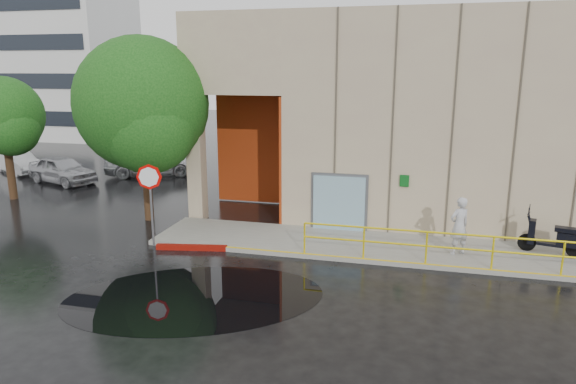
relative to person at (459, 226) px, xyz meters
name	(u,v)px	position (x,y,z in m)	size (l,w,h in m)	color
ground	(298,300)	(-4.30, -4.23, -1.09)	(120.00, 120.00, 0.00)	black
sidewalk	(447,252)	(-0.30, 0.27, -1.02)	(20.00, 3.00, 0.15)	gray
building	(473,111)	(0.80, 6.76, 3.11)	(20.00, 10.17, 8.00)	tan
guardrail	(459,249)	(-0.05, -1.08, -0.41)	(9.56, 0.06, 1.03)	#DBC40B
distant_building	(57,51)	(-32.30, 23.75, 6.41)	(12.00, 8.08, 15.00)	silver
person	(459,226)	(0.00, 0.00, 0.00)	(0.69, 0.45, 1.88)	#B7B7BD
scooter	(554,228)	(2.92, 0.71, -0.08)	(1.99, 1.07, 1.51)	black
stop_sign	(150,188)	(-10.09, -1.26, 0.97)	(0.84, 0.25, 2.86)	slate
red_curb	(192,247)	(-8.63, -1.34, -1.00)	(2.40, 0.18, 0.18)	maroon
puddle	(195,297)	(-7.01, -4.74, -1.09)	(6.92, 4.26, 0.01)	black
car_a	(62,170)	(-19.66, 6.68, -0.36)	(1.72, 4.27, 1.45)	#A5A6AB
car_b	(18,162)	(-23.95, 8.42, -0.46)	(1.35, 3.86, 1.27)	silver
car_c	(151,163)	(-16.02, 9.63, -0.34)	(2.12, 5.20, 1.51)	#B9BCC1
tree_near	(144,109)	(-11.65, 1.44, 3.35)	(5.15, 5.15, 7.22)	#301F10
tree_far	(5,119)	(-19.56, 3.10, 2.64)	(3.60, 3.54, 5.66)	#301F10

